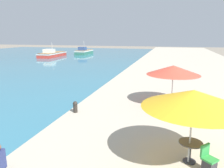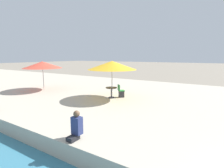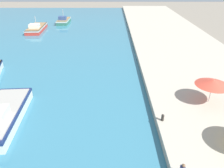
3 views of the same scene
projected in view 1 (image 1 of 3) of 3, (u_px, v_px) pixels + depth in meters
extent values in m
cube|color=#BCB29E|center=(187.00, 66.00, 33.90)|extent=(16.00, 90.00, 0.72)
cube|color=red|center=(52.00, 55.00, 50.98)|extent=(3.61, 9.14, 0.93)
cube|color=silver|center=(52.00, 53.00, 50.90)|extent=(3.68, 9.23, 0.25)
cube|color=#99754C|center=(52.00, 52.00, 50.86)|extent=(3.32, 8.41, 0.10)
cube|color=silver|center=(49.00, 51.00, 49.26)|extent=(2.27, 2.10, 0.84)
cylinder|color=#B7B2A8|center=(52.00, 47.00, 50.61)|extent=(0.12, 0.12, 2.23)
cube|color=#33705B|center=(84.00, 52.00, 57.36)|extent=(2.72, 6.60, 0.99)
cube|color=silver|center=(84.00, 51.00, 57.28)|extent=(2.78, 6.67, 0.25)
cube|color=#99754C|center=(84.00, 50.00, 57.24)|extent=(2.50, 6.07, 0.10)
cube|color=#334C7F|center=(82.00, 49.00, 56.05)|extent=(1.89, 1.46, 0.89)
cylinder|color=#B7B2A8|center=(84.00, 45.00, 56.97)|extent=(0.12, 0.12, 2.37)
cylinder|color=#B7B7B7|center=(190.00, 134.00, 7.28)|extent=(0.06, 0.06, 2.16)
cone|color=yellow|center=(193.00, 99.00, 7.01)|extent=(3.36, 3.36, 0.59)
cylinder|color=#B7B7B7|center=(172.00, 88.00, 13.74)|extent=(0.06, 0.06, 2.04)
cone|color=#E04C38|center=(173.00, 70.00, 13.49)|extent=(3.29, 3.29, 0.58)
cylinder|color=#333338|center=(189.00, 161.00, 7.58)|extent=(0.44, 0.44, 0.04)
cylinder|color=#333338|center=(190.00, 153.00, 7.51)|extent=(0.08, 0.08, 0.70)
cylinder|color=#4C4742|center=(191.00, 143.00, 7.43)|extent=(0.80, 0.80, 0.04)
cube|color=#2D2D33|center=(209.00, 167.00, 6.91)|extent=(0.48, 0.48, 0.45)
cube|color=#2D8E42|center=(210.00, 159.00, 6.86)|extent=(0.57, 0.57, 0.06)
cube|color=#2D8E42|center=(205.00, 150.00, 6.97)|extent=(0.32, 0.33, 0.40)
cylinder|color=#2D2823|center=(75.00, 109.00, 12.36)|extent=(0.24, 0.24, 0.45)
sphere|color=#2D2823|center=(75.00, 104.00, 12.30)|extent=(0.26, 0.26, 0.26)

